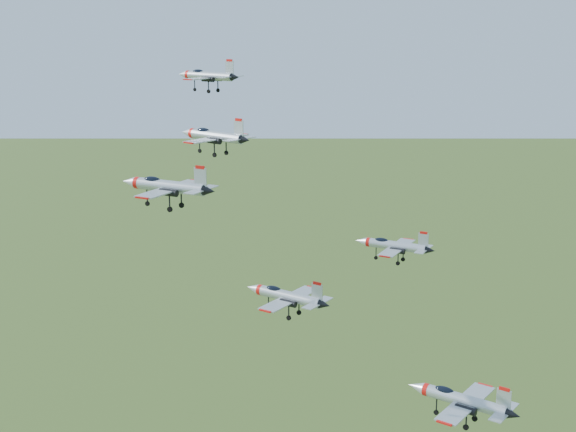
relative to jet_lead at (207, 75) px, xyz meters
The scene contains 6 objects.
jet_lead is the anchor object (origin of this frame).
jet_left_high 20.71m from the jet_lead, 46.28° to the right, with size 11.75×9.70×3.14m.
jet_right_high 33.41m from the jet_lead, 56.78° to the right, with size 12.50×10.46×3.35m.
jet_left_low 38.13m from the jet_lead, ahead, with size 10.86×9.09×2.91m.
jet_right_low 41.57m from the jet_lead, 34.35° to the right, with size 11.43×9.40×3.06m.
jet_trail 58.53m from the jet_lead, 12.60° to the right, with size 13.57×11.13×3.64m.
Camera 1 is at (56.74, -77.08, 147.39)m, focal length 50.00 mm.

